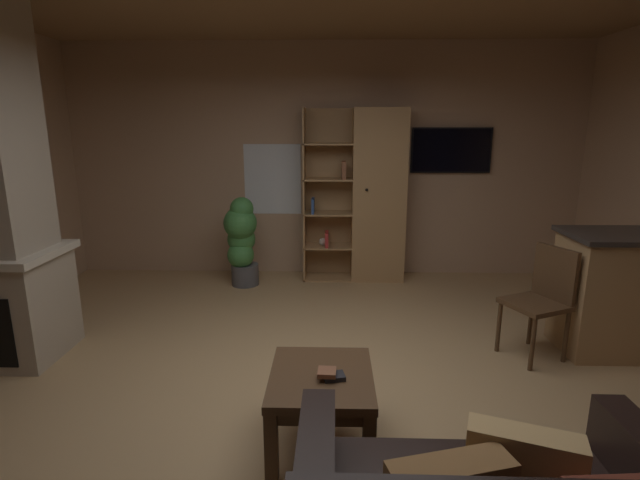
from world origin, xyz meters
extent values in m
cube|color=tan|center=(0.00, 0.00, -0.01)|extent=(6.35, 5.98, 0.02)
cube|color=tan|center=(0.00, 3.02, 1.43)|extent=(6.47, 0.06, 2.86)
cube|color=white|center=(-0.66, 2.99, 1.21)|extent=(0.71, 0.01, 0.88)
cube|color=tan|center=(-2.63, 0.58, 0.43)|extent=(0.95, 0.70, 0.85)
cube|color=#A87F51|center=(0.65, 2.74, 1.04)|extent=(0.64, 0.38, 2.08)
cube|color=#A87F51|center=(0.04, 2.92, 1.04)|extent=(0.59, 0.02, 2.08)
cube|color=#A87F51|center=(-0.25, 2.74, 1.04)|extent=(0.02, 0.38, 2.08)
sphere|color=black|center=(0.49, 2.54, 1.14)|extent=(0.04, 0.04, 0.04)
cube|color=#A87F51|center=(0.04, 2.74, 0.01)|extent=(0.59, 0.38, 0.02)
cube|color=#A87F51|center=(0.04, 2.74, 0.42)|extent=(0.59, 0.38, 0.02)
cube|color=#A87F51|center=(0.04, 2.74, 0.83)|extent=(0.59, 0.38, 0.02)
cube|color=#A87F51|center=(0.04, 2.74, 1.25)|extent=(0.59, 0.38, 0.02)
cube|color=#A87F51|center=(0.04, 2.74, 1.66)|extent=(0.59, 0.38, 0.02)
cube|color=brown|center=(0.23, 2.68, 1.36)|extent=(0.05, 0.23, 0.21)
cube|color=#2D4C8C|center=(-0.14, 2.68, 0.93)|extent=(0.03, 0.23, 0.18)
cube|color=#B22D2D|center=(0.03, 2.68, 0.51)|extent=(0.04, 0.23, 0.18)
sphere|color=beige|center=(-0.02, 2.74, 0.47)|extent=(0.10, 0.10, 0.10)
cube|color=tan|center=(0.82, -1.43, 0.54)|extent=(0.45, 0.29, 0.41)
cube|color=#4C331E|center=(0.03, -0.51, 0.44)|extent=(0.60, 0.69, 0.05)
cube|color=#4C331E|center=(0.03, -0.51, 0.38)|extent=(0.54, 0.62, 0.08)
cube|color=#4C331E|center=(-0.23, -0.82, 0.21)|extent=(0.07, 0.07, 0.42)
cube|color=#4C331E|center=(0.29, -0.82, 0.21)|extent=(0.07, 0.07, 0.42)
cube|color=#4C331E|center=(-0.23, -0.21, 0.21)|extent=(0.07, 0.07, 0.42)
cube|color=#4C331E|center=(0.29, -0.21, 0.21)|extent=(0.07, 0.07, 0.42)
cube|color=black|center=(0.10, -0.56, 0.48)|extent=(0.14, 0.11, 0.03)
cube|color=brown|center=(0.06, -0.57, 0.51)|extent=(0.11, 0.11, 0.03)
cube|color=#4C331E|center=(1.74, 0.66, 0.46)|extent=(0.56, 0.56, 0.04)
cube|color=#4C331E|center=(1.91, 0.74, 0.70)|extent=(0.20, 0.38, 0.44)
cylinder|color=#4C331E|center=(1.50, 0.75, 0.23)|extent=(0.04, 0.04, 0.46)
cylinder|color=#4C331E|center=(1.65, 0.42, 0.23)|extent=(0.04, 0.04, 0.46)
cylinder|color=#4C331E|center=(1.83, 0.90, 0.23)|extent=(0.04, 0.04, 0.46)
cylinder|color=#4C331E|center=(1.98, 0.57, 0.23)|extent=(0.04, 0.04, 0.46)
cylinder|color=#4C4C51|center=(-0.96, 2.45, 0.13)|extent=(0.33, 0.33, 0.25)
sphere|color=#3D7F3D|center=(-0.99, 2.42, 0.38)|extent=(0.32, 0.32, 0.32)
sphere|color=#3D7F3D|center=(-0.99, 2.48, 0.56)|extent=(0.33, 0.33, 0.33)
sphere|color=#3D7F3D|center=(-0.98, 2.42, 0.76)|extent=(0.39, 0.39, 0.39)
sphere|color=#3D7F3D|center=(-0.96, 2.41, 0.93)|extent=(0.27, 0.27, 0.27)
cube|color=black|center=(1.55, 2.96, 1.58)|extent=(0.98, 0.05, 0.55)
cube|color=black|center=(1.55, 2.93, 1.58)|extent=(0.94, 0.01, 0.51)
camera|label=1|loc=(0.09, -3.02, 1.87)|focal=26.76mm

